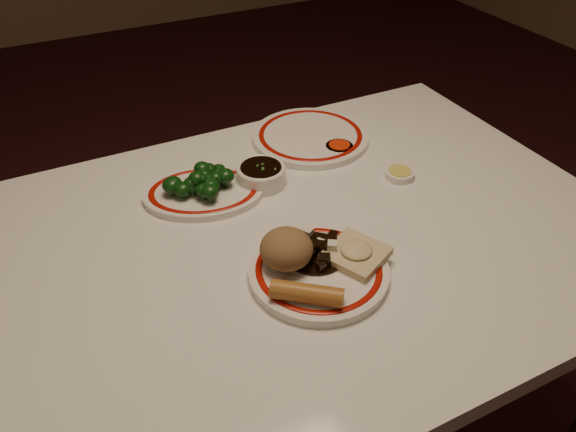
{
  "coord_description": "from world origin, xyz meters",
  "views": [
    {
      "loc": [
        -0.43,
        -0.74,
        1.44
      ],
      "look_at": [
        -0.06,
        -0.0,
        0.8
      ],
      "focal_mm": 35.0,
      "sensor_mm": 36.0,
      "label": 1
    }
  ],
  "objects_px": {
    "dining_table": "(314,263)",
    "soy_bowl": "(261,175)",
    "fried_wonton": "(356,253)",
    "stirfry_heap": "(315,250)",
    "broccoli_plate": "(204,192)",
    "main_plate": "(319,271)",
    "spring_roll": "(307,293)",
    "rice_mound": "(286,249)",
    "broccoli_pile": "(202,181)"
  },
  "relations": [
    {
      "from": "main_plate",
      "to": "rice_mound",
      "type": "bearing_deg",
      "value": 141.11
    },
    {
      "from": "rice_mound",
      "to": "soy_bowl",
      "type": "height_order",
      "value": "rice_mound"
    },
    {
      "from": "dining_table",
      "to": "broccoli_plate",
      "type": "bearing_deg",
      "value": 128.42
    },
    {
      "from": "fried_wonton",
      "to": "stirfry_heap",
      "type": "relative_size",
      "value": 1.13
    },
    {
      "from": "broccoli_pile",
      "to": "fried_wonton",
      "type": "bearing_deg",
      "value": -62.02
    },
    {
      "from": "dining_table",
      "to": "soy_bowl",
      "type": "height_order",
      "value": "soy_bowl"
    },
    {
      "from": "dining_table",
      "to": "main_plate",
      "type": "bearing_deg",
      "value": -116.07
    },
    {
      "from": "rice_mound",
      "to": "fried_wonton",
      "type": "height_order",
      "value": "rice_mound"
    },
    {
      "from": "rice_mound",
      "to": "stirfry_heap",
      "type": "bearing_deg",
      "value": -1.25
    },
    {
      "from": "dining_table",
      "to": "soy_bowl",
      "type": "xyz_separation_m",
      "value": [
        -0.03,
        0.19,
        0.11
      ]
    },
    {
      "from": "main_plate",
      "to": "broccoli_pile",
      "type": "relative_size",
      "value": 2.17
    },
    {
      "from": "stirfry_heap",
      "to": "broccoli_pile",
      "type": "bearing_deg",
      "value": 111.33
    },
    {
      "from": "stirfry_heap",
      "to": "spring_roll",
      "type": "bearing_deg",
      "value": -125.33
    },
    {
      "from": "fried_wonton",
      "to": "broccoli_pile",
      "type": "relative_size",
      "value": 0.88
    },
    {
      "from": "main_plate",
      "to": "stirfry_heap",
      "type": "height_order",
      "value": "stirfry_heap"
    },
    {
      "from": "broccoli_pile",
      "to": "rice_mound",
      "type": "bearing_deg",
      "value": -79.1
    },
    {
      "from": "fried_wonton",
      "to": "main_plate",
      "type": "bearing_deg",
      "value": 175.49
    },
    {
      "from": "main_plate",
      "to": "dining_table",
      "type": "bearing_deg",
      "value": 63.93
    },
    {
      "from": "main_plate",
      "to": "broccoli_plate",
      "type": "distance_m",
      "value": 0.33
    },
    {
      "from": "broccoli_pile",
      "to": "broccoli_plate",
      "type": "bearing_deg",
      "value": 78.25
    },
    {
      "from": "main_plate",
      "to": "soy_bowl",
      "type": "xyz_separation_m",
      "value": [
        0.03,
        0.31,
        0.01
      ]
    },
    {
      "from": "spring_roll",
      "to": "rice_mound",
      "type": "bearing_deg",
      "value": 31.22
    },
    {
      "from": "broccoli_plate",
      "to": "soy_bowl",
      "type": "bearing_deg",
      "value": -4.5
    },
    {
      "from": "rice_mound",
      "to": "broccoli_plate",
      "type": "distance_m",
      "value": 0.29
    },
    {
      "from": "dining_table",
      "to": "soy_bowl",
      "type": "distance_m",
      "value": 0.22
    },
    {
      "from": "dining_table",
      "to": "spring_roll",
      "type": "distance_m",
      "value": 0.25
    },
    {
      "from": "dining_table",
      "to": "main_plate",
      "type": "relative_size",
      "value": 3.74
    },
    {
      "from": "main_plate",
      "to": "rice_mound",
      "type": "height_order",
      "value": "rice_mound"
    },
    {
      "from": "stirfry_heap",
      "to": "broccoli_plate",
      "type": "bearing_deg",
      "value": 111.04
    },
    {
      "from": "dining_table",
      "to": "fried_wonton",
      "type": "height_order",
      "value": "fried_wonton"
    },
    {
      "from": "spring_roll",
      "to": "broccoli_plate",
      "type": "distance_m",
      "value": 0.38
    },
    {
      "from": "dining_table",
      "to": "stirfry_heap",
      "type": "distance_m",
      "value": 0.16
    },
    {
      "from": "main_plate",
      "to": "fried_wonton",
      "type": "height_order",
      "value": "fried_wonton"
    },
    {
      "from": "spring_roll",
      "to": "soy_bowl",
      "type": "distance_m",
      "value": 0.38
    },
    {
      "from": "spring_roll",
      "to": "stirfry_heap",
      "type": "distance_m",
      "value": 0.12
    },
    {
      "from": "stirfry_heap",
      "to": "soy_bowl",
      "type": "bearing_deg",
      "value": 86.02
    },
    {
      "from": "dining_table",
      "to": "main_plate",
      "type": "xyz_separation_m",
      "value": [
        -0.06,
        -0.12,
        0.1
      ]
    },
    {
      "from": "spring_roll",
      "to": "broccoli_pile",
      "type": "relative_size",
      "value": 0.81
    },
    {
      "from": "rice_mound",
      "to": "spring_roll",
      "type": "xyz_separation_m",
      "value": [
        -0.01,
        -0.1,
        -0.02
      ]
    },
    {
      "from": "main_plate",
      "to": "fried_wonton",
      "type": "relative_size",
      "value": 2.46
    },
    {
      "from": "spring_roll",
      "to": "stirfry_heap",
      "type": "relative_size",
      "value": 1.03
    },
    {
      "from": "stirfry_heap",
      "to": "broccoli_plate",
      "type": "relative_size",
      "value": 0.39
    },
    {
      "from": "stirfry_heap",
      "to": "soy_bowl",
      "type": "height_order",
      "value": "stirfry_heap"
    },
    {
      "from": "spring_roll",
      "to": "fried_wonton",
      "type": "xyz_separation_m",
      "value": [
        0.13,
        0.05,
        -0.01
      ]
    },
    {
      "from": "dining_table",
      "to": "fried_wonton",
      "type": "relative_size",
      "value": 9.18
    },
    {
      "from": "stirfry_heap",
      "to": "broccoli_pile",
      "type": "relative_size",
      "value": 0.78
    },
    {
      "from": "spring_roll",
      "to": "broccoli_plate",
      "type": "xyz_separation_m",
      "value": [
        -0.04,
        0.38,
        -0.03
      ]
    },
    {
      "from": "rice_mound",
      "to": "spring_roll",
      "type": "bearing_deg",
      "value": -96.44
    },
    {
      "from": "dining_table",
      "to": "soy_bowl",
      "type": "relative_size",
      "value": 11.36
    },
    {
      "from": "fried_wonton",
      "to": "stirfry_heap",
      "type": "xyz_separation_m",
      "value": [
        -0.06,
        0.04,
        -0.0
      ]
    }
  ]
}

